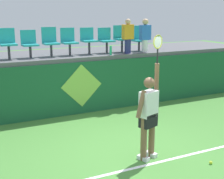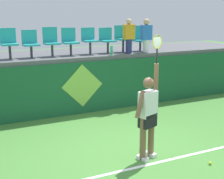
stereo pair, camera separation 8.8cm
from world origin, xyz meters
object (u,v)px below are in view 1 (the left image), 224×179
Objects in this scene: stadium_chair_5 at (88,39)px; stadium_chair_7 at (121,37)px; tennis_ball at (211,163)px; water_bottle at (111,51)px; stadium_chair_2 at (29,42)px; spectator_1 at (128,36)px; tennis_player at (149,113)px; stadium_chair_4 at (69,40)px; spectator_0 at (145,35)px; stadium_chair_8 at (138,38)px; stadium_chair_1 at (8,42)px; stadium_chair_6 at (106,39)px; stadium_chair_3 at (50,40)px.

stadium_chair_7 reaches higher than stadium_chair_5.
water_bottle is (-0.07, 4.42, 1.77)m from tennis_ball.
stadium_chair_2 is 0.73× the size of spectator_1.
tennis_player is 1.59m from tennis_ball.
stadium_chair_4 is (-1.13, 0.58, 0.31)m from water_bottle.
stadium_chair_8 is at bearing 90.00° from spectator_0.
tennis_ball is at bearing -39.39° from tennis_player.
water_bottle is 0.33× the size of stadium_chair_1.
stadium_chair_5 is 1.02× the size of stadium_chair_6.
stadium_chair_1 is 4.25m from spectator_0.
stadium_chair_5 reaches higher than water_bottle.
stadium_chair_2 is 0.94× the size of stadium_chair_8.
stadium_chair_8 is 0.77× the size of spectator_1.
spectator_1 is (0.00, -0.45, 0.07)m from stadium_chair_7.
tennis_ball is 0.08× the size of stadium_chair_6.
stadium_chair_7 is at bearing 0.18° from stadium_chair_5.
tennis_player is 3.20× the size of stadium_chair_6.
spectator_0 reaches higher than stadium_chair_3.
stadium_chair_1 is 3.61m from spectator_1.
stadium_chair_7 is at bearing 83.21° from tennis_ball.
tennis_player is 9.14× the size of water_bottle.
stadium_chair_7 is (2.98, 0.00, 0.05)m from stadium_chair_2.
stadium_chair_8 is 0.80m from spectator_1.
spectator_0 is (3.63, -0.44, 0.13)m from stadium_chair_2.
stadium_chair_2 is 0.97× the size of stadium_chair_5.
spectator_1 is (-0.65, -0.01, -0.00)m from spectator_0.
stadium_chair_4 is 0.64m from stadium_chair_5.
tennis_player is at bearing -112.96° from spectator_1.
stadium_chair_1 is 1.03× the size of stadium_chair_8.
tennis_ball is 0.08× the size of stadium_chair_3.
stadium_chair_3 is (-1.71, 0.58, 0.33)m from water_bottle.
spectator_1 is at bearing -14.27° from stadium_chair_4.
stadium_chair_7 is at bearing -0.02° from stadium_chair_1.
tennis_player is at bearing -95.81° from stadium_chair_5.
stadium_chair_7 is at bearing 145.75° from spectator_0.
spectator_0 is at bearing -5.96° from stadium_chair_1.
spectator_1 reaches higher than tennis_ball.
stadium_chair_3 is (-0.79, 4.19, 1.15)m from tennis_player.
tennis_player reaches higher than stadium_chair_1.
tennis_player reaches higher than stadium_chair_5.
stadium_chair_1 is 1.00× the size of stadium_chair_7.
stadium_chair_7 reaches higher than water_bottle.
stadium_chair_1 reaches higher than stadium_chair_5.
water_bottle is 0.35× the size of stadium_chair_2.
stadium_chair_4 is at bearing 0.12° from stadium_chair_2.
stadium_chair_3 is 1.82m from stadium_chair_6.
tennis_ball is at bearing -103.92° from stadium_chair_8.
stadium_chair_8 is at bearing 0.12° from stadium_chair_4.
tennis_player is at bearing -79.38° from stadium_chair_3.
spectator_0 is (2.44, -0.44, 0.11)m from stadium_chair_4.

